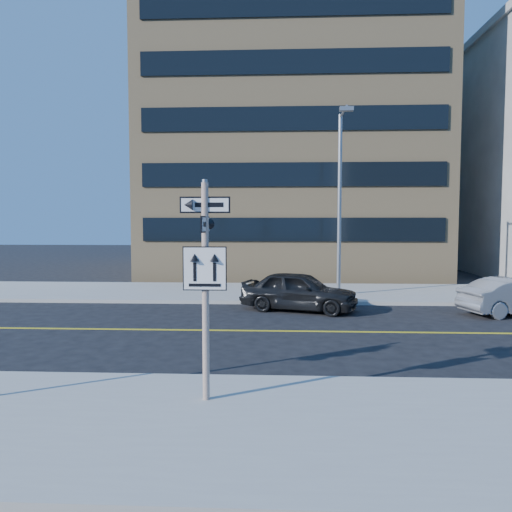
{
  "coord_description": "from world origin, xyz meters",
  "views": [
    {
      "loc": [
        1.37,
        -11.5,
        3.45
      ],
      "look_at": [
        0.61,
        4.0,
        2.37
      ],
      "focal_mm": 35.0,
      "sensor_mm": 36.0,
      "label": 1
    }
  ],
  "objects": [
    {
      "name": "sign_pole",
      "position": [
        0.0,
        -2.51,
        2.44
      ],
      "size": [
        0.92,
        0.92,
        4.06
      ],
      "color": "silver",
      "rests_on": "near_sidewalk"
    },
    {
      "name": "parked_car_a",
      "position": [
        2.09,
        7.64,
        0.76
      ],
      "size": [
        3.09,
        4.82,
        1.53
      ],
      "primitive_type": "imported",
      "rotation": [
        0.0,
        0.0,
        1.26
      ],
      "color": "black",
      "rests_on": "ground"
    },
    {
      "name": "building_brick",
      "position": [
        2.0,
        25.0,
        9.0
      ],
      "size": [
        18.0,
        18.0,
        18.0
      ],
      "primitive_type": "cube",
      "color": "tan",
      "rests_on": "ground"
    },
    {
      "name": "ground",
      "position": [
        0.0,
        0.0,
        0.0
      ],
      "size": [
        120.0,
        120.0,
        0.0
      ],
      "primitive_type": "plane",
      "color": "black",
      "rests_on": "ground"
    },
    {
      "name": "streetlight_a",
      "position": [
        4.0,
        10.76,
        4.76
      ],
      "size": [
        0.55,
        2.25,
        8.0
      ],
      "color": "gray",
      "rests_on": "far_sidewalk"
    }
  ]
}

